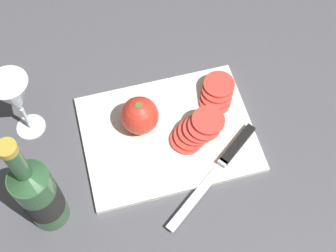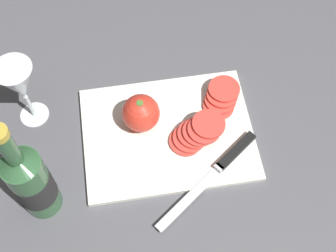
% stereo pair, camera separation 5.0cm
% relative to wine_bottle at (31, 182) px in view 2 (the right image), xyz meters
% --- Properties ---
extents(ground_plane, '(3.00, 3.00, 0.00)m').
position_rel_wine_bottle_xyz_m(ground_plane, '(-0.31, -0.09, -0.11)').
color(ground_plane, '#4C4C51').
extents(cutting_board, '(0.38, 0.28, 0.01)m').
position_rel_wine_bottle_xyz_m(cutting_board, '(-0.28, -0.12, -0.10)').
color(cutting_board, silver).
rests_on(cutting_board, ground_plane).
extents(wine_bottle, '(0.08, 0.08, 0.31)m').
position_rel_wine_bottle_xyz_m(wine_bottle, '(0.00, 0.00, 0.00)').
color(wine_bottle, '#2D5633').
rests_on(wine_bottle, ground_plane).
extents(wine_glass, '(0.08, 0.08, 0.18)m').
position_rel_wine_bottle_xyz_m(wine_glass, '(0.02, -0.21, 0.02)').
color(wine_glass, silver).
rests_on(wine_glass, ground_plane).
extents(whole_tomato, '(0.08, 0.08, 0.08)m').
position_rel_wine_bottle_xyz_m(whole_tomato, '(-0.22, -0.15, -0.06)').
color(whole_tomato, red).
rests_on(whole_tomato, cutting_board).
extents(knife, '(0.25, 0.19, 0.01)m').
position_rel_wine_bottle_xyz_m(knife, '(-0.39, -0.03, -0.09)').
color(knife, silver).
rests_on(knife, cutting_board).
extents(tomato_slice_stack_near, '(0.13, 0.09, 0.04)m').
position_rel_wine_bottle_xyz_m(tomato_slice_stack_near, '(-0.34, -0.09, -0.08)').
color(tomato_slice_stack_near, '#D63D33').
rests_on(tomato_slice_stack_near, cutting_board).
extents(tomato_slice_stack_far, '(0.09, 0.10, 0.03)m').
position_rel_wine_bottle_xyz_m(tomato_slice_stack_far, '(-0.41, -0.18, -0.08)').
color(tomato_slice_stack_far, '#D63D33').
rests_on(tomato_slice_stack_far, cutting_board).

